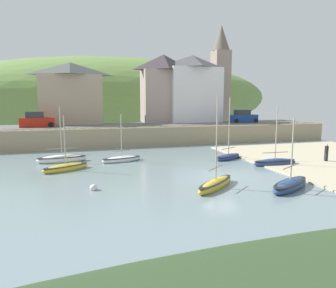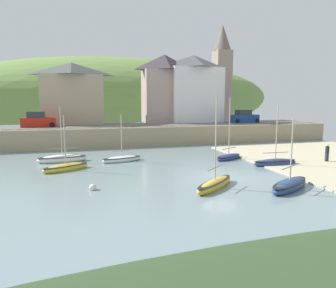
# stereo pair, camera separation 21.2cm
# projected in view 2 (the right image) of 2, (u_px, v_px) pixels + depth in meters

# --- Properties ---
(ground) EXTENTS (48.00, 41.00, 0.61)m
(ground) POSITION_uv_depth(u_px,v_px,m) (330.00, 216.00, 14.72)
(ground) COLOR gray
(quay_seawall) EXTENTS (48.00, 9.40, 2.40)m
(quay_seawall) POSITION_uv_depth(u_px,v_px,m) (163.00, 134.00, 40.01)
(quay_seawall) COLOR #9B8B6A
(quay_seawall) RESTS_ON ground
(hillside_backdrop) EXTENTS (80.00, 44.00, 18.60)m
(hillside_backdrop) POSITION_uv_depth(u_px,v_px,m) (112.00, 98.00, 74.44)
(hillside_backdrop) COLOR olive
(hillside_backdrop) RESTS_ON ground
(waterfront_building_left) EXTENTS (8.75, 5.11, 8.69)m
(waterfront_building_left) POSITION_uv_depth(u_px,v_px,m) (73.00, 93.00, 43.58)
(waterfront_building_left) COLOR tan
(waterfront_building_left) RESTS_ON ground
(waterfront_building_centre) EXTENTS (6.94, 4.64, 10.32)m
(waterfront_building_centre) POSITION_uv_depth(u_px,v_px,m) (165.00, 88.00, 47.07)
(waterfront_building_centre) COLOR #A89388
(waterfront_building_centre) RESTS_ON ground
(waterfront_building_right) EXTENTS (8.39, 6.18, 10.40)m
(waterfront_building_right) POSITION_uv_depth(u_px,v_px,m) (193.00, 88.00, 48.32)
(waterfront_building_right) COLOR silver
(waterfront_building_right) RESTS_ON ground
(church_with_spire) EXTENTS (3.00, 3.00, 16.31)m
(church_with_spire) POSITION_uv_depth(u_px,v_px,m) (222.00, 72.00, 53.47)
(church_with_spire) COLOR gray
(church_with_spire) RESTS_ON ground
(fishing_boat_green) EXTENTS (4.44, 3.29, 4.79)m
(fishing_boat_green) POSITION_uv_depth(u_px,v_px,m) (290.00, 185.00, 19.72)
(fishing_boat_green) COLOR navy
(fishing_boat_green) RESTS_ON ground
(sailboat_blue_trim) EXTENTS (3.60, 2.67, 6.24)m
(sailboat_blue_trim) POSITION_uv_depth(u_px,v_px,m) (229.00, 157.00, 29.90)
(sailboat_blue_trim) COLOR navy
(sailboat_blue_trim) RESTS_ON ground
(sailboat_tall_mast) EXTENTS (4.64, 1.84, 5.39)m
(sailboat_tall_mast) POSITION_uv_depth(u_px,v_px,m) (62.00, 159.00, 28.64)
(sailboat_tall_mast) COLOR white
(sailboat_tall_mast) RESTS_ON ground
(dinghy_open_wooden) EXTENTS (4.11, 3.66, 6.22)m
(dinghy_open_wooden) POSITION_uv_depth(u_px,v_px,m) (215.00, 184.00, 20.01)
(dinghy_open_wooden) COLOR gold
(dinghy_open_wooden) RESTS_ON ground
(sailboat_white_hull) EXTENTS (4.20, 1.17, 5.46)m
(sailboat_white_hull) POSITION_uv_depth(u_px,v_px,m) (275.00, 162.00, 27.07)
(sailboat_white_hull) COLOR navy
(sailboat_white_hull) RESTS_ON ground
(rowboat_small_beached) EXTENTS (4.00, 2.91, 4.77)m
(rowboat_small_beached) POSITION_uv_depth(u_px,v_px,m) (66.00, 167.00, 25.11)
(rowboat_small_beached) COLOR gold
(rowboat_small_beached) RESTS_ON ground
(motorboat_with_cabin) EXTENTS (4.08, 2.18, 4.61)m
(motorboat_with_cabin) POSITION_uv_depth(u_px,v_px,m) (122.00, 159.00, 28.85)
(motorboat_with_cabin) COLOR white
(motorboat_with_cabin) RESTS_ON ground
(parked_car_near_slipway) EXTENTS (4.18, 1.91, 1.95)m
(parked_car_near_slipway) POSITION_uv_depth(u_px,v_px,m) (38.00, 121.00, 38.69)
(parked_car_near_slipway) COLOR #B31F11
(parked_car_near_slipway) RESTS_ON ground
(parked_car_by_wall) EXTENTS (4.11, 1.82, 1.95)m
(parked_car_by_wall) POSITION_uv_depth(u_px,v_px,m) (244.00, 117.00, 46.41)
(parked_car_by_wall) COLOR navy
(parked_car_by_wall) RESTS_ON ground
(person_near_water) EXTENTS (0.34, 0.34, 1.62)m
(person_near_water) POSITION_uv_depth(u_px,v_px,m) (327.00, 152.00, 28.32)
(person_near_water) COLOR #282833
(person_near_water) RESTS_ON ground
(mooring_buoy) EXTENTS (0.48, 0.48, 0.48)m
(mooring_buoy) POSITION_uv_depth(u_px,v_px,m) (93.00, 188.00, 19.61)
(mooring_buoy) COLOR silver
(mooring_buoy) RESTS_ON ground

